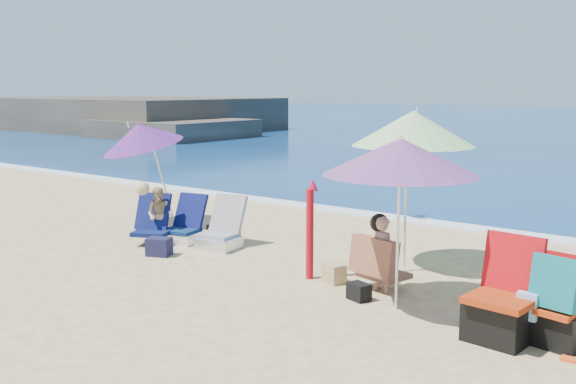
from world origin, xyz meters
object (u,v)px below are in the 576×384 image
Objects in this scene: camp_chair_left at (501,310)px; chair_navy at (184,229)px; umbrella_striped at (413,128)px; camp_chair_right at (557,313)px; furled_umbrella at (310,225)px; umbrella_turquoise at (400,157)px; umbrella_blue at (141,135)px; person_center at (380,255)px; person_left at (157,215)px; chair_rainbow at (221,234)px.

chair_navy is at bearing 169.33° from camp_chair_left.
umbrella_striped is 3.34m from camp_chair_right.
umbrella_turquoise is at bearing -15.67° from furled_umbrella.
umbrella_blue is 5.57m from person_center.
camp_chair_left is at bearing -43.61° from umbrella_striped.
person_left is at bearing 177.58° from furled_umbrella.
person_left is (-4.14, 0.06, -0.00)m from person_center.
chair_rainbow is 0.77× the size of camp_chair_left.
umbrella_striped is 2.32× the size of person_center.
camp_chair_left is (7.14, -1.49, -1.34)m from umbrella_blue.
umbrella_striped is at bearing 136.39° from camp_chair_left.
camp_chair_right is at bearing -7.99° from chair_navy.
chair_rainbow is (-3.60, 0.94, -1.54)m from umbrella_turquoise.
camp_chair_left is at bearing -11.78° from umbrella_blue.
furled_umbrella is 2.85m from camp_chair_left.
umbrella_striped is 1.11× the size of umbrella_blue.
chair_rainbow is 4.98m from camp_chair_left.
furled_umbrella is 1.62× the size of chair_rainbow.
umbrella_blue is (-5.89, 1.31, -0.10)m from umbrella_turquoise.
furled_umbrella is at bearing -9.03° from chair_navy.
umbrella_turquoise is 0.89× the size of umbrella_striped.
chair_rainbow is 0.80× the size of person_left.
umbrella_turquoise is 1.95× the size of person_left.
chair_navy is 6.16m from camp_chair_right.
person_center is 0.94× the size of person_left.
umbrella_striped is 4.37m from person_left.
chair_navy is 3.89m from person_center.
person_center is at bearing -8.28° from chair_rainbow.
umbrella_striped is 1.90m from person_center.
umbrella_blue is 4.57m from furled_umbrella.
person_center is at bearing -81.12° from umbrella_striped.
person_left is at bearing 175.21° from camp_chair_right.
umbrella_turquoise reaches higher than furled_umbrella.
chair_rainbow is at bearing 166.05° from furled_umbrella.
person_left is (-3.14, 0.13, -0.26)m from furled_umbrella.
umbrella_turquoise is 1.89× the size of camp_chair_left.
furled_umbrella is 2.95m from chair_navy.
umbrella_blue is 2.73m from chair_rainbow.
umbrella_striped is at bearing 12.08° from chair_navy.
umbrella_turquoise reaches higher than camp_chair_left.
person_left reaches higher than person_center.
chair_rainbow is 3.14m from person_center.
umbrella_blue reaches higher than chair_navy.
umbrella_turquoise is at bearing -14.67° from chair_rainbow.
umbrella_striped is 1.93m from furled_umbrella.
person_center is (3.10, -0.45, 0.25)m from chair_rainbow.
furled_umbrella is at bearing -2.42° from person_left.
furled_umbrella is 1.74× the size of chair_navy.
person_center is at bearing -0.86° from person_left.
furled_umbrella is at bearing -175.98° from person_center.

